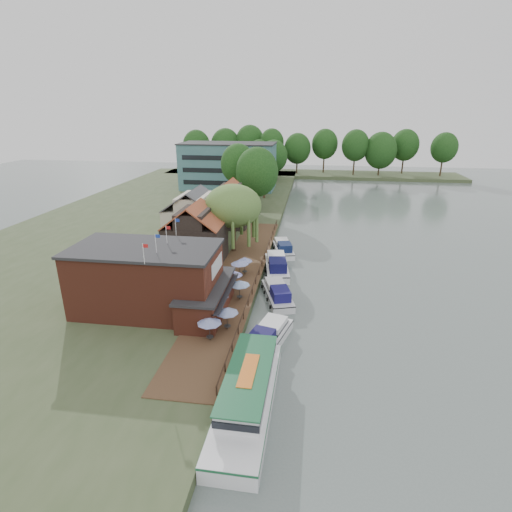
{
  "coord_description": "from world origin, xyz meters",
  "views": [
    {
      "loc": [
        1.28,
        -38.35,
        21.85
      ],
      "look_at": [
        -6.0,
        12.0,
        3.0
      ],
      "focal_mm": 28.0,
      "sensor_mm": 36.0,
      "label": 1
    }
  ],
  "objects_px": {
    "cruiser_2": "(277,264)",
    "cottage_a": "(195,233)",
    "umbrella_4": "(234,280)",
    "cottage_c": "(230,204)",
    "umbrella_0": "(210,329)",
    "pub": "(165,280)",
    "cruiser_0": "(268,335)",
    "umbrella_6": "(245,266)",
    "tour_boat": "(247,392)",
    "umbrella_2": "(220,302)",
    "swan": "(261,404)",
    "hotel_block": "(228,166)",
    "cruiser_1": "(277,291)",
    "cruiser_3": "(283,246)",
    "umbrella_3": "(239,290)",
    "umbrella_1": "(227,319)",
    "cottage_b": "(195,215)",
    "willow": "(233,219)",
    "umbrella_5": "(240,269)"
  },
  "relations": [
    {
      "from": "umbrella_5",
      "to": "cruiser_1",
      "type": "height_order",
      "value": "umbrella_5"
    },
    {
      "from": "cruiser_0",
      "to": "cruiser_2",
      "type": "relative_size",
      "value": 0.91
    },
    {
      "from": "hotel_block",
      "to": "cruiser_1",
      "type": "relative_size",
      "value": 2.76
    },
    {
      "from": "willow",
      "to": "umbrella_3",
      "type": "bearing_deg",
      "value": -76.53
    },
    {
      "from": "pub",
      "to": "hotel_block",
      "type": "bearing_deg",
      "value": 96.43
    },
    {
      "from": "pub",
      "to": "cruiser_0",
      "type": "bearing_deg",
      "value": -18.1
    },
    {
      "from": "umbrella_0",
      "to": "umbrella_6",
      "type": "relative_size",
      "value": 1.0
    },
    {
      "from": "pub",
      "to": "cruiser_0",
      "type": "height_order",
      "value": "pub"
    },
    {
      "from": "umbrella_4",
      "to": "cottage_c",
      "type": "bearing_deg",
      "value": 102.71
    },
    {
      "from": "cottage_c",
      "to": "cruiser_3",
      "type": "distance_m",
      "value": 15.95
    },
    {
      "from": "umbrella_6",
      "to": "cruiser_3",
      "type": "relative_size",
      "value": 0.26
    },
    {
      "from": "cottage_c",
      "to": "umbrella_1",
      "type": "height_order",
      "value": "cottage_c"
    },
    {
      "from": "cruiser_2",
      "to": "umbrella_3",
      "type": "bearing_deg",
      "value": -114.61
    },
    {
      "from": "umbrella_6",
      "to": "cottage_a",
      "type": "bearing_deg",
      "value": 153.02
    },
    {
      "from": "umbrella_0",
      "to": "umbrella_4",
      "type": "height_order",
      "value": "same"
    },
    {
      "from": "pub",
      "to": "umbrella_6",
      "type": "distance_m",
      "value": 13.17
    },
    {
      "from": "umbrella_2",
      "to": "swan",
      "type": "height_order",
      "value": "umbrella_2"
    },
    {
      "from": "pub",
      "to": "hotel_block",
      "type": "xyz_separation_m",
      "value": [
        -8.0,
        71.0,
        2.5
      ]
    },
    {
      "from": "umbrella_2",
      "to": "swan",
      "type": "distance_m",
      "value": 14.26
    },
    {
      "from": "cottage_b",
      "to": "umbrella_1",
      "type": "distance_m",
      "value": 30.57
    },
    {
      "from": "umbrella_5",
      "to": "cottage_b",
      "type": "bearing_deg",
      "value": 124.4
    },
    {
      "from": "umbrella_1",
      "to": "umbrella_4",
      "type": "xyz_separation_m",
      "value": [
        -1.18,
        9.41,
        0.0
      ]
    },
    {
      "from": "willow",
      "to": "umbrella_1",
      "type": "height_order",
      "value": "willow"
    },
    {
      "from": "umbrella_0",
      "to": "umbrella_1",
      "type": "xyz_separation_m",
      "value": [
        1.21,
        2.22,
        0.0
      ]
    },
    {
      "from": "swan",
      "to": "cruiser_1",
      "type": "bearing_deg",
      "value": 91.4
    },
    {
      "from": "cottage_a",
      "to": "willow",
      "type": "height_order",
      "value": "willow"
    },
    {
      "from": "umbrella_5",
      "to": "cruiser_0",
      "type": "height_order",
      "value": "umbrella_5"
    },
    {
      "from": "cruiser_0",
      "to": "swan",
      "type": "bearing_deg",
      "value": -71.98
    },
    {
      "from": "cruiser_2",
      "to": "cottage_a",
      "type": "bearing_deg",
      "value": 171.0
    },
    {
      "from": "cruiser_1",
      "to": "cruiser_3",
      "type": "height_order",
      "value": "cruiser_1"
    },
    {
      "from": "cottage_a",
      "to": "umbrella_6",
      "type": "relative_size",
      "value": 3.62
    },
    {
      "from": "willow",
      "to": "cruiser_2",
      "type": "relative_size",
      "value": 1.0
    },
    {
      "from": "umbrella_5",
      "to": "tour_boat",
      "type": "distance_m",
      "value": 23.3
    },
    {
      "from": "umbrella_0",
      "to": "tour_boat",
      "type": "bearing_deg",
      "value": -57.08
    },
    {
      "from": "pub",
      "to": "umbrella_2",
      "type": "height_order",
      "value": "pub"
    },
    {
      "from": "umbrella_6",
      "to": "cruiser_0",
      "type": "relative_size",
      "value": 0.25
    },
    {
      "from": "umbrella_2",
      "to": "cruiser_2",
      "type": "height_order",
      "value": "umbrella_2"
    },
    {
      "from": "cottage_a",
      "to": "cottage_c",
      "type": "height_order",
      "value": "same"
    },
    {
      "from": "cruiser_3",
      "to": "swan",
      "type": "relative_size",
      "value": 20.45
    },
    {
      "from": "hotel_block",
      "to": "cruiser_2",
      "type": "bearing_deg",
      "value": -71.56
    },
    {
      "from": "cottage_b",
      "to": "cottage_c",
      "type": "distance_m",
      "value": 9.85
    },
    {
      "from": "cottage_b",
      "to": "cruiser_2",
      "type": "relative_size",
      "value": 0.92
    },
    {
      "from": "cottage_b",
      "to": "umbrella_2",
      "type": "xyz_separation_m",
      "value": [
        9.88,
        -24.76,
        -2.96
      ]
    },
    {
      "from": "umbrella_1",
      "to": "umbrella_6",
      "type": "bearing_deg",
      "value": 92.71
    },
    {
      "from": "hotel_block",
      "to": "cottage_a",
      "type": "distance_m",
      "value": 56.47
    },
    {
      "from": "cruiser_2",
      "to": "tour_boat",
      "type": "relative_size",
      "value": 0.73
    },
    {
      "from": "umbrella_4",
      "to": "swan",
      "type": "bearing_deg",
      "value": -72.78
    },
    {
      "from": "pub",
      "to": "umbrella_1",
      "type": "relative_size",
      "value": 8.42
    },
    {
      "from": "cottage_c",
      "to": "willow",
      "type": "bearing_deg",
      "value": -75.96
    },
    {
      "from": "cruiser_2",
      "to": "cruiser_1",
      "type": "bearing_deg",
      "value": -92.96
    }
  ]
}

